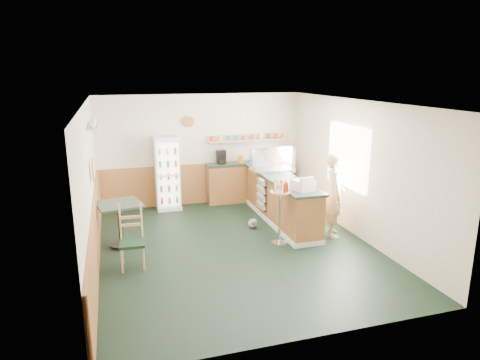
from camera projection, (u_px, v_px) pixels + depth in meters
name	position (u px, v px, depth m)	size (l,w,h in m)	color
ground	(235.00, 247.00, 8.07)	(6.00, 6.00, 0.00)	black
room_envelope	(214.00, 161.00, 8.31)	(5.04, 6.02, 2.72)	silver
service_counter	(281.00, 202.00, 9.33)	(0.68, 3.01, 1.01)	#9B6932
back_counter	(249.00, 179.00, 10.87)	(2.24, 0.42, 1.69)	#9B6932
drinks_fridge	(167.00, 174.00, 10.15)	(0.57, 0.51, 1.73)	white
display_case	(272.00, 160.00, 9.67)	(0.95, 0.50, 0.54)	silver
cash_register	(303.00, 185.00, 8.16)	(0.34, 0.36, 0.20)	beige
shopkeeper	(334.00, 195.00, 8.46)	(0.56, 0.41, 1.69)	tan
condiment_stand	(280.00, 203.00, 8.05)	(0.39, 0.39, 1.21)	silver
newspaper_rack	(261.00, 194.00, 9.46)	(0.09, 0.44, 0.71)	black
cafe_table	(120.00, 216.00, 7.98)	(0.91, 0.91, 0.85)	black
cafe_chair	(131.00, 234.00, 7.17)	(0.43, 0.43, 1.10)	black
dog_doorstop	(253.00, 223.00, 9.03)	(0.19, 0.25, 0.23)	gray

